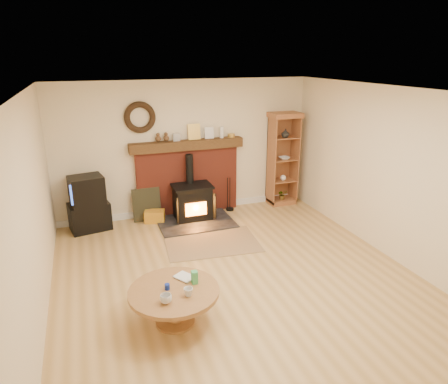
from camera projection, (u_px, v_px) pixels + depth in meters
name	position (u px, v px, depth m)	size (l,w,h in m)	color
ground	(237.00, 278.00, 5.71)	(5.50, 5.50, 0.00)	#AE8648
room_shell	(234.00, 160.00, 5.23)	(5.02, 5.52, 2.61)	beige
chimney_breast	(188.00, 174.00, 7.82)	(2.20, 0.22, 1.78)	maroon
wood_stove	(193.00, 203.00, 7.61)	(1.40, 1.00, 1.25)	black
area_rug	(212.00, 243.00, 6.76)	(1.54, 1.06, 0.01)	brown
tv_unit	(88.00, 204.00, 7.15)	(0.76, 0.59, 1.00)	black
curio_cabinet	(282.00, 159.00, 8.30)	(0.62, 0.45, 1.93)	brown
firelog_box	(155.00, 216.00, 7.57)	(0.37, 0.23, 0.23)	yellow
leaning_painting	(147.00, 205.00, 7.60)	(0.53, 0.03, 0.63)	black
fire_tools	(230.00, 205.00, 8.16)	(0.16, 0.16, 0.70)	black
coffee_table	(174.00, 296.00, 4.64)	(1.06, 1.06, 0.61)	brown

